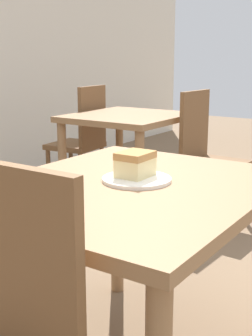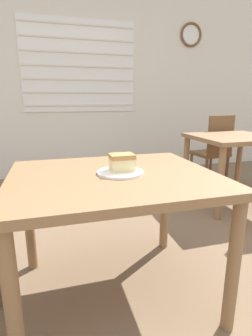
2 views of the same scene
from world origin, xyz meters
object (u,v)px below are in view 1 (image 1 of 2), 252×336
dining_table_far (128,132)px  plate (137,179)px  chair_far_corner (207,154)px  chair_far_opposite (82,138)px  dining_table_near (130,210)px  cake_slice (135,164)px

dining_table_far → plate: size_ratio=3.39×
chair_far_corner → chair_far_opposite: 1.09m
plate → chair_far_corner: bearing=15.7°
dining_table_near → chair_far_corner: chair_far_corner is taller
dining_table_far → chair_far_opposite: (0.15, 0.54, -0.12)m
dining_table_near → chair_far_corner: size_ratio=1.15×
cake_slice → chair_far_corner: bearing=15.3°
dining_table_near → plate: plate is taller
dining_table_near → plate: (0.03, -0.00, 0.10)m
chair_far_opposite → cake_slice: size_ratio=7.29×
chair_far_opposite → dining_table_near: bearing=38.0°
chair_far_opposite → dining_table_far: bearing=69.3°
dining_table_near → chair_far_corner: 1.69m
chair_far_corner → cake_slice: (-1.57, -0.43, 0.29)m
dining_table_near → dining_table_far: (1.47, 0.99, -0.02)m
dining_table_far → chair_far_corner: 0.58m
dining_table_near → cake_slice: (0.05, 0.01, 0.15)m
plate → cake_slice: size_ratio=1.92×
dining_table_far → chair_far_corner: bearing=-74.9°
chair_far_opposite → plate: bearing=38.6°
dining_table_near → chair_far_corner: bearing=15.3°
dining_table_far → chair_far_opposite: size_ratio=0.89×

